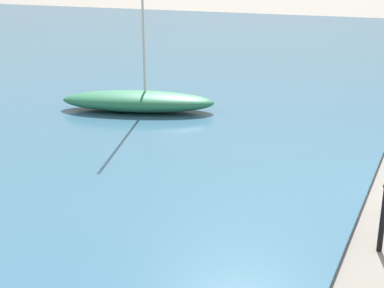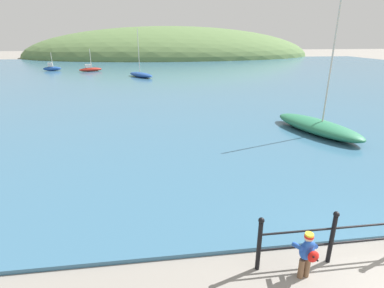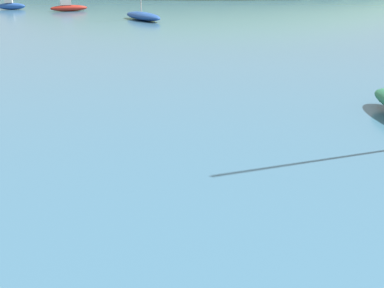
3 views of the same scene
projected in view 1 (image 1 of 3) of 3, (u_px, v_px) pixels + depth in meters
name	position (u px, v px, depth m)	size (l,w,h in m)	color
boat_red_dinghy	(138.00, 101.00, 16.87)	(3.01, 5.09, 5.97)	#287551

